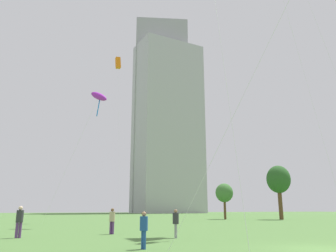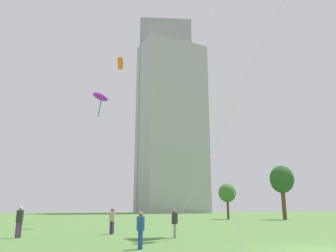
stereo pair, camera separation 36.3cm
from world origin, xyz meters
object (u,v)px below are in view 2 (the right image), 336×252
Objects in this scene: person_standing_1 at (20,219)px; person_standing_2 at (141,227)px; distant_highrise_1 at (172,125)px; distant_highrise_0 at (164,116)px; kite_flying_1 at (120,63)px; kite_flying_2 at (100,97)px; person_standing_3 at (112,219)px; person_standing_0 at (175,221)px; park_tree_0 at (282,180)px; park_tree_1 at (227,193)px.

person_standing_1 is 9.51m from person_standing_2.
distant_highrise_0 is at bearing 83.54° from distant_highrise_1.
kite_flying_2 is (-4.45, -11.74, -9.56)m from kite_flying_1.
distant_highrise_0 is at bearing 108.94° from person_standing_3.
kite_flying_1 is (4.77, 22.03, 21.67)m from person_standing_3.
person_standing_0 is 0.07× the size of kite_flying_1.
person_standing_1 is at bearing -122.79° from distant_highrise_1.
park_tree_0 is at bearing -2.71° from kite_flying_1.
kite_flying_1 is 31.41m from park_tree_0.
person_standing_0 is at bearing -92.92° from distant_highrise_0.
person_standing_0 is at bearing -117.94° from distant_highrise_1.
park_tree_0 is at bearing -28.48° from person_standing_0.
person_standing_0 is at bearing -16.20° from person_standing_3.
distant_highrise_1 is at bearing 81.83° from park_tree_0.
person_standing_0 is at bearing -80.19° from kite_flying_2.
person_standing_1 is at bearing -154.98° from person_standing_2.
distant_highrise_1 is at bearing -1.04° from person_standing_0.
kite_flying_2 reaches higher than person_standing_3.
person_standing_3 is at bearing -146.59° from park_tree_0.
person_standing_0 is 19.20m from kite_flying_2.
park_tree_1 reaches higher than person_standing_0.
kite_flying_2 reaches higher than person_standing_0.
kite_flying_1 is 15.78m from kite_flying_2.
person_standing_1 is 33.24m from kite_flying_1.
distant_highrise_0 is at bearing 52.59° from person_standing_1.
kite_flying_1 reaches higher than park_tree_1.
kite_flying_1 is (10.52, 22.97, 21.60)m from person_standing_1.
person_standing_3 is 121.31m from distant_highrise_0.
person_standing_0 is 0.89× the size of person_standing_1.
person_standing_3 is 38.06m from park_tree_0.
park_tree_1 is (24.42, 33.99, 3.24)m from person_standing_2.
person_standing_2 is at bearing -92.58° from kite_flying_2.
kite_flying_2 is (0.32, 10.29, 12.10)m from person_standing_3.
kite_flying_2 reaches higher than person_standing_1.
kite_flying_2 is 2.44× the size of park_tree_1.
kite_flying_2 is at bearing -161.41° from park_tree_0.
kite_flying_1 is 2.78× the size of park_tree_0.
distant_highrise_0 reaches higher than person_standing_1.
person_standing_1 is 5.83m from person_standing_3.
person_standing_1 is 0.32× the size of park_tree_1.
distant_highrise_0 is 1.19× the size of distant_highrise_1.
park_tree_1 is (29.62, 26.03, 3.08)m from person_standing_1.
person_standing_2 is 119.31m from distant_highrise_1.
distant_highrise_0 is (42.11, 96.23, 27.54)m from kite_flying_2.
distant_highrise_0 reaches higher than kite_flying_2.
park_tree_0 is at bearing -29.65° from park_tree_1.
person_standing_0 is 124.24m from distant_highrise_0.
kite_flying_1 reaches higher than person_standing_0.
person_standing_0 is 0.02× the size of distant_highrise_0.
person_standing_2 is 43.97m from park_tree_0.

